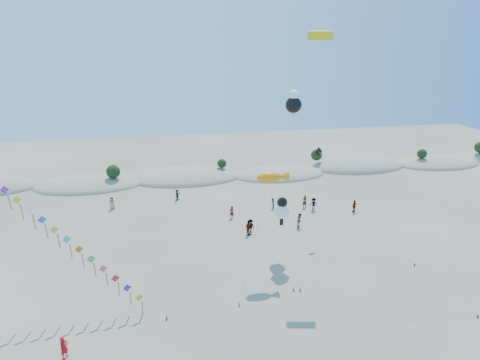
# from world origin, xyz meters

# --- Properties ---
(dune_ridge) EXTENTS (145.30, 11.49, 5.57)m
(dune_ridge) POSITION_xyz_m (1.06, 45.14, 0.11)
(dune_ridge) COLOR gray
(dune_ridge) RESTS_ON ground
(kite_train) EXTENTS (22.19, 8.96, 19.52)m
(kite_train) POSITION_xyz_m (-16.22, 12.59, 10.19)
(kite_train) COLOR #3F2D1E
(kite_train) RESTS_ON ground
(fish_kite) EXTENTS (6.13, 6.73, 10.30)m
(fish_kite) POSITION_xyz_m (6.33, 14.62, 9.72)
(fish_kite) COLOR #3F2D1E
(fish_kite) RESTS_ON ground
(cartoon_kite_low) EXTENTS (1.65, 7.89, 6.73)m
(cartoon_kite_low) POSITION_xyz_m (8.03, 16.60, 5.40)
(cartoon_kite_low) COLOR #3F2D1E
(cartoon_kite_low) RESTS_ON ground
(cartoon_kite_high) EXTENTS (3.92, 11.68, 17.39)m
(cartoon_kite_high) POSITION_xyz_m (10.13, 20.46, 15.95)
(cartoon_kite_high) COLOR #3F2D1E
(cartoon_kite_high) RESTS_ON ground
(parafoil_kite) EXTENTS (11.19, 14.75, 23.18)m
(parafoil_kite) POSITION_xyz_m (11.57, 16.88, 22.29)
(parafoil_kite) COLOR #3F2D1E
(parafoil_kite) RESTS_ON ground
(dark_kite) EXTENTS (7.90, 10.13, 10.71)m
(dark_kite) POSITION_xyz_m (15.62, 18.90, 7.58)
(dark_kite) COLOR #3F2D1E
(dark_kite) RESTS_ON ground
(flyer_foreground) EXTENTS (0.73, 0.79, 1.81)m
(flyer_foreground) POSITION_xyz_m (-11.95, 4.98, 0.90)
(flyer_foreground) COLOR #B60E0F
(flyer_foreground) RESTS_ON ground
(beachgoers) EXTENTS (33.73, 14.50, 1.86)m
(beachgoers) POSITION_xyz_m (7.71, 27.33, 0.87)
(beachgoers) COLOR slate
(beachgoers) RESTS_ON ground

